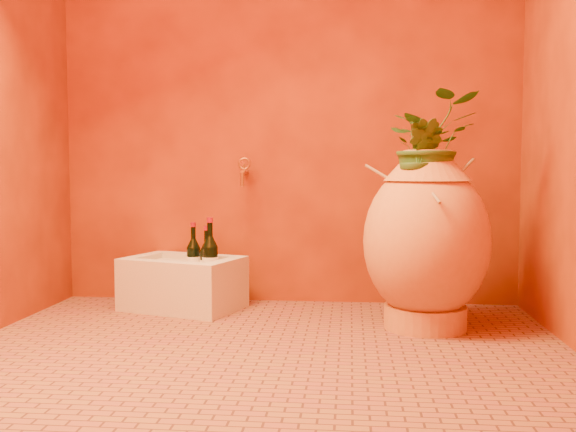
# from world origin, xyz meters

# --- Properties ---
(floor) EXTENTS (2.50, 2.50, 0.00)m
(floor) POSITION_xyz_m (0.00, 0.00, 0.00)
(floor) COLOR brown
(floor) RESTS_ON ground
(wall_back) EXTENTS (2.50, 0.02, 2.50)m
(wall_back) POSITION_xyz_m (0.00, 1.00, 1.25)
(wall_back) COLOR #631C05
(wall_back) RESTS_ON ground
(amphora) EXTENTS (0.60, 0.61, 0.82)m
(amphora) POSITION_xyz_m (0.69, 0.44, 0.41)
(amphora) COLOR #B87233
(amphora) RESTS_ON floor
(stone_basin) EXTENTS (0.67, 0.57, 0.27)m
(stone_basin) POSITION_xyz_m (-0.53, 0.74, 0.13)
(stone_basin) COLOR beige
(stone_basin) RESTS_ON floor
(wine_bottle_a) EXTENTS (0.07, 0.07, 0.30)m
(wine_bottle_a) POSITION_xyz_m (-0.48, 0.79, 0.26)
(wine_bottle_a) COLOR black
(wine_bottle_a) RESTS_ON stone_basin
(wine_bottle_b) EXTENTS (0.08, 0.08, 0.34)m
(wine_bottle_b) POSITION_xyz_m (-0.37, 0.68, 0.27)
(wine_bottle_b) COLOR black
(wine_bottle_b) RESTS_ON stone_basin
(wine_bottle_c) EXTENTS (0.07, 0.07, 0.29)m
(wine_bottle_c) POSITION_xyz_m (-0.39, 0.70, 0.25)
(wine_bottle_c) COLOR black
(wine_bottle_c) RESTS_ON stone_basin
(wall_tap) EXTENTS (0.07, 0.14, 0.16)m
(wall_tap) POSITION_xyz_m (-0.23, 0.92, 0.73)
(wall_tap) COLOR #A56D26
(wall_tap) RESTS_ON wall_back
(plant_main) EXTENTS (0.50, 0.46, 0.45)m
(plant_main) POSITION_xyz_m (0.70, 0.45, 0.85)
(plant_main) COLOR #294D1B
(plant_main) RESTS_ON amphora
(plant_side) EXTENTS (0.23, 0.20, 0.34)m
(plant_side) POSITION_xyz_m (0.66, 0.36, 0.78)
(plant_side) COLOR #294D1B
(plant_side) RESTS_ON amphora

